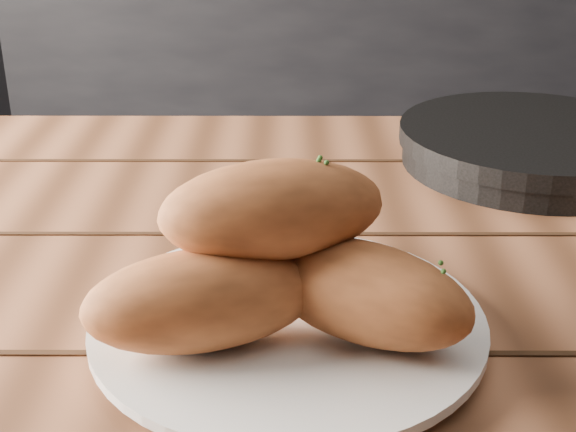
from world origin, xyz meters
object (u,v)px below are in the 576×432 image
at_px(table, 451,381).
at_px(bread_rolls, 280,260).
at_px(plate, 288,325).
at_px(skillet, 534,145).

relative_size(table, bread_rolls, 4.99).
bearing_deg(plate, skillet, 52.34).
distance_m(plate, skillet, 0.46).
bearing_deg(skillet, plate, -127.66).
bearing_deg(bread_rolls, skillet, 52.05).
xyz_separation_m(table, plate, (-0.14, -0.08, 0.11)).
relative_size(plate, bread_rolls, 1.02).
height_order(bread_rolls, skillet, bread_rolls).
bearing_deg(skillet, table, -115.54).
relative_size(table, skillet, 3.28).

